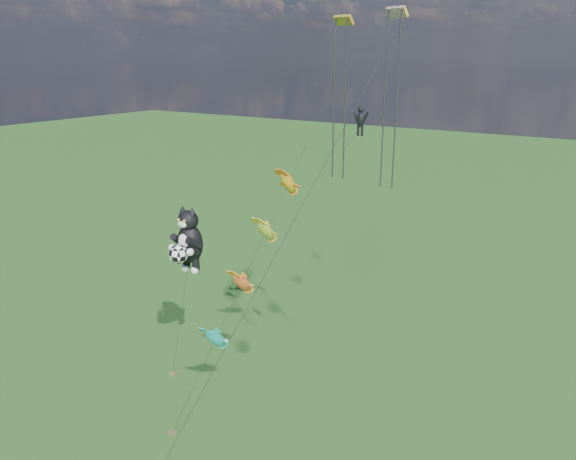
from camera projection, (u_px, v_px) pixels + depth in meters
The scene contains 4 objects.
ground at pixel (98, 403), 36.77m from camera, with size 300.00×300.00×0.00m, color #124110.
cat_kite_rig at pixel (187, 241), 39.69m from camera, with size 2.26×4.07×11.75m.
fish_windsock_rig at pixel (254, 257), 38.36m from camera, with size 1.01×15.97×15.35m.
parafoil_rig at pixel (357, 108), 29.17m from camera, with size 6.37×16.77×24.22m.
Camera 1 is at (27.74, -19.83, 21.78)m, focal length 35.00 mm.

